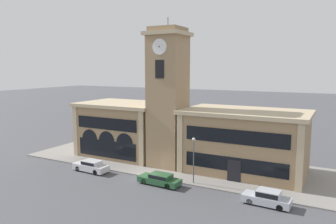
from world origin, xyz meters
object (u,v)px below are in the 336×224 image
at_px(street_lamp, 194,153).
at_px(bollard, 260,190).
at_px(parked_car_mid, 160,179).
at_px(parked_car_far, 267,197).
at_px(parked_car_near, 91,166).

distance_m(street_lamp, bollard, 7.81).
relative_size(parked_car_mid, street_lamp, 0.96).
xyz_separation_m(parked_car_mid, street_lamp, (3.16, 1.93, 2.88)).
xyz_separation_m(parked_car_far, street_lamp, (-8.34, 1.93, 2.79)).
bearing_deg(bollard, parked_car_near, -175.12).
bearing_deg(parked_car_near, parked_car_mid, -177.51).
bearing_deg(street_lamp, parked_car_far, -13.05).
bearing_deg(bollard, parked_car_far, -57.91).
bearing_deg(parked_car_near, bollard, -172.62).
height_order(street_lamp, bollard, street_lamp).
relative_size(parked_car_far, bollard, 4.21).
relative_size(parked_car_mid, bollard, 4.62).
bearing_deg(parked_car_far, street_lamp, -10.56).
xyz_separation_m(parked_car_mid, bollard, (10.42, 1.72, -0.00)).
bearing_deg(street_lamp, parked_car_near, -171.49).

